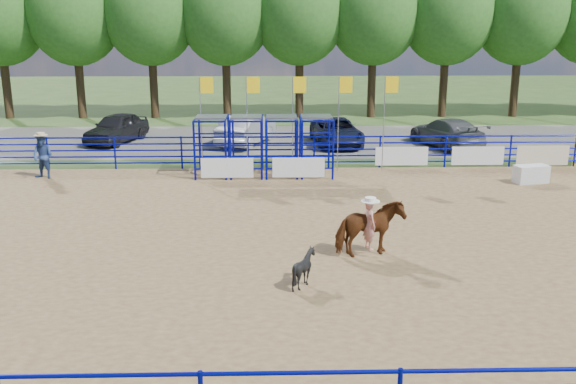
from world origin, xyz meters
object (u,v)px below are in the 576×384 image
object	(u,v)px
announcer_table	(531,174)
horse_and_rider	(370,226)
car_b	(247,129)
car_c	(336,132)
spectator_cowboy	(43,156)
car_d	(447,132)
calf	(304,268)
car_a	(117,128)

from	to	relation	value
announcer_table	horse_and_rider	xyz separation A→B (m)	(-7.98, -8.35, 0.53)
announcer_table	car_b	distance (m)	15.03
horse_and_rider	car_c	bearing A→B (deg)	87.51
horse_and_rider	spectator_cowboy	xyz separation A→B (m)	(-12.46, 9.64, 0.07)
car_d	car_c	bearing A→B (deg)	-22.90
calf	car_d	world-z (taller)	car_d
horse_and_rider	car_b	bearing A→B (deg)	103.44
announcer_table	car_a	world-z (taller)	car_a
horse_and_rider	car_a	distance (m)	21.28
calf	car_a	xyz separation A→B (m)	(-9.35, 20.11, 0.32)
announcer_table	spectator_cowboy	size ratio (longest dim) A/B	0.70
horse_and_rider	car_a	xyz separation A→B (m)	(-11.30, 18.02, -0.11)
announcer_table	calf	world-z (taller)	calf
announcer_table	horse_and_rider	size ratio (longest dim) A/B	0.56
announcer_table	car_c	xyz separation A→B (m)	(-7.24, 8.68, 0.33)
car_a	car_d	distance (m)	17.94
announcer_table	car_c	bearing A→B (deg)	129.84
horse_and_rider	car_c	xyz separation A→B (m)	(0.74, 17.03, -0.20)
announcer_table	car_a	size ratio (longest dim) A/B	0.29
car_a	car_d	size ratio (longest dim) A/B	0.90
announcer_table	spectator_cowboy	distance (m)	20.48
announcer_table	horse_and_rider	distance (m)	11.56
announcer_table	car_a	bearing A→B (deg)	153.37
horse_and_rider	spectator_cowboy	distance (m)	15.75
horse_and_rider	car_d	world-z (taller)	horse_and_rider
car_a	car_c	world-z (taller)	car_a
car_d	spectator_cowboy	bearing A→B (deg)	3.08
calf	spectator_cowboy	distance (m)	15.75
horse_and_rider	car_c	size ratio (longest dim) A/B	0.48
spectator_cowboy	car_c	world-z (taller)	spectator_cowboy
car_b	car_c	world-z (taller)	car_b
announcer_table	spectator_cowboy	bearing A→B (deg)	176.40
car_b	car_d	world-z (taller)	car_b
spectator_cowboy	car_b	bearing A→B (deg)	42.43
announcer_table	car_c	size ratio (longest dim) A/B	0.27
spectator_cowboy	car_b	distance (m)	11.29
car_c	car_d	bearing A→B (deg)	-11.02
car_a	spectator_cowboy	bearing A→B (deg)	-80.68
car_b	car_c	bearing A→B (deg)	-163.29
car_b	car_d	size ratio (longest dim) A/B	0.96
car_b	spectator_cowboy	bearing A→B (deg)	61.81
announcer_table	calf	xyz separation A→B (m)	(-9.94, -10.44, 0.11)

